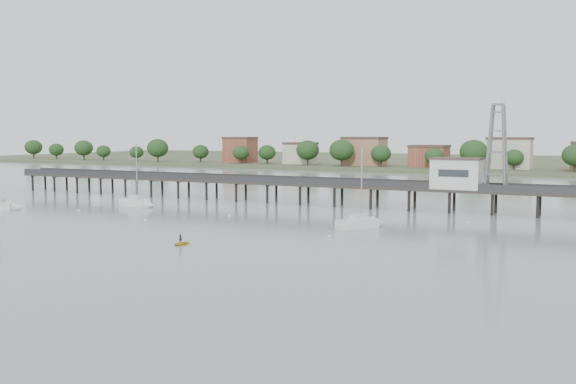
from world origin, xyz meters
name	(u,v)px	position (x,y,z in m)	size (l,w,h in m)	color
ground_plane	(93,262)	(0.00, 0.00, 0.00)	(500.00, 500.00, 0.00)	gray
pier	(321,185)	(0.00, 60.00, 3.79)	(150.00, 5.00, 5.50)	#2D2823
pier_building	(456,173)	(25.00, 60.00, 6.67)	(8.40, 5.40, 5.30)	silver
lattice_tower	(497,147)	(31.50, 60.00, 11.10)	(3.20, 3.20, 15.50)	slate
sailboat_b	(140,203)	(-28.71, 42.77, 0.65)	(7.55, 3.02, 12.23)	silver
sailboat_c	(365,223)	(17.17, 36.07, 0.65)	(6.02, 7.07, 12.06)	silver
sailboat_a	(3,206)	(-47.24, 28.27, 0.64)	(8.12, 5.40, 13.06)	silver
white_tender	(98,199)	(-42.28, 46.49, 0.42)	(3.78, 2.54, 1.36)	silver
yellow_dinghy	(181,245)	(1.91, 12.76, 0.00)	(1.70, 0.49, 2.38)	yellow
dinghy_occupant	(181,245)	(1.91, 12.76, 0.00)	(0.40, 1.09, 0.26)	black
mooring_buoys	(286,225)	(6.07, 32.98, 0.08)	(82.56, 22.53, 0.39)	beige
far_shore	(484,162)	(0.36, 239.58, 0.95)	(500.00, 170.00, 10.40)	#475133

